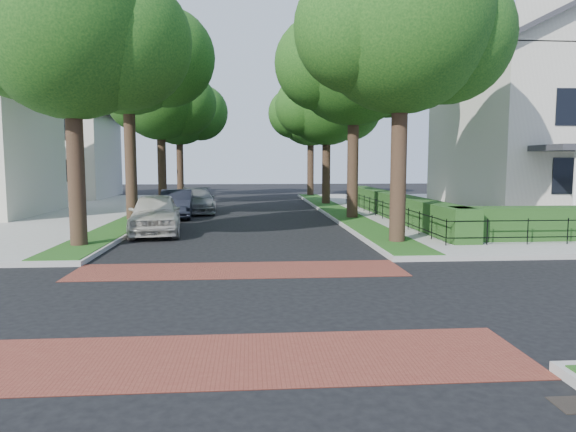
% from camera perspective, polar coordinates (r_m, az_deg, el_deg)
% --- Properties ---
extents(ground, '(120.00, 120.00, 0.00)m').
position_cam_1_polar(ground, '(11.10, -5.69, -9.45)').
color(ground, black).
rests_on(ground, ground).
extents(sidewalk_ne, '(30.00, 30.00, 0.15)m').
position_cam_1_polar(sidewalk_ne, '(35.48, 28.50, 0.61)').
color(sidewalk_ne, gray).
rests_on(sidewalk_ne, ground).
extents(crosswalk_far, '(9.00, 2.20, 0.01)m').
position_cam_1_polar(crosswalk_far, '(14.20, -5.39, -6.00)').
color(crosswalk_far, maroon).
rests_on(crosswalk_far, ground).
extents(crosswalk_near, '(9.00, 2.20, 0.01)m').
position_cam_1_polar(crosswalk_near, '(8.05, -6.25, -15.48)').
color(crosswalk_near, maroon).
rests_on(crosswalk_near, ground).
extents(grass_strip_ne, '(1.60, 29.80, 0.02)m').
position_cam_1_polar(grass_strip_ne, '(30.36, 5.42, 0.68)').
color(grass_strip_ne, '#254413').
rests_on(grass_strip_ne, sidewalk_ne).
extents(grass_strip_nw, '(1.60, 29.80, 0.02)m').
position_cam_1_polar(grass_strip_nw, '(30.46, -15.04, 0.52)').
color(grass_strip_nw, '#254413').
rests_on(grass_strip_nw, sidewalk_nw).
extents(tree_right_near, '(7.75, 6.67, 10.66)m').
position_cam_1_polar(tree_right_near, '(19.28, 12.62, 19.89)').
color(tree_right_near, black).
rests_on(tree_right_near, sidewalk_ne).
extents(tree_right_mid, '(8.25, 7.09, 11.22)m').
position_cam_1_polar(tree_right_mid, '(26.96, 7.49, 16.70)').
color(tree_right_mid, black).
rests_on(tree_right_mid, sidewalk_ne).
extents(tree_right_far, '(7.25, 6.23, 9.74)m').
position_cam_1_polar(tree_right_far, '(35.54, 4.43, 12.36)').
color(tree_right_far, black).
rests_on(tree_right_far, sidewalk_ne).
extents(tree_right_back, '(7.50, 6.45, 10.20)m').
position_cam_1_polar(tree_right_back, '(44.45, 2.64, 11.55)').
color(tree_right_back, black).
rests_on(tree_right_back, sidewalk_ne).
extents(tree_left_near, '(7.50, 6.45, 10.20)m').
position_cam_1_polar(tree_left_near, '(19.29, -22.53, 18.47)').
color(tree_left_near, black).
rests_on(tree_left_near, sidewalk_nw).
extents(tree_left_mid, '(8.00, 6.88, 11.48)m').
position_cam_1_polar(tree_left_mid, '(27.09, -17.09, 17.21)').
color(tree_left_mid, black).
rests_on(tree_left_mid, sidewalk_nw).
extents(tree_left_far, '(7.00, 6.02, 9.86)m').
position_cam_1_polar(tree_left_far, '(35.61, -13.80, 12.54)').
color(tree_left_far, black).
rests_on(tree_left_far, sidewalk_nw).
extents(tree_left_back, '(7.75, 6.66, 10.44)m').
position_cam_1_polar(tree_left_back, '(44.52, -11.86, 11.61)').
color(tree_left_back, black).
rests_on(tree_left_back, sidewalk_nw).
extents(hedge_main_road, '(1.00, 18.00, 1.20)m').
position_cam_1_polar(hedge_main_road, '(26.83, 11.76, 1.16)').
color(hedge_main_road, '#214417').
rests_on(hedge_main_road, sidewalk_ne).
extents(fence_main_road, '(0.06, 18.00, 0.90)m').
position_cam_1_polar(fence_main_road, '(26.63, 10.10, 0.83)').
color(fence_main_road, black).
rests_on(fence_main_road, sidewalk_ne).
extents(house_victorian, '(13.00, 13.05, 12.48)m').
position_cam_1_polar(house_victorian, '(31.85, 29.02, 10.78)').
color(house_victorian, beige).
rests_on(house_victorian, sidewalk_ne).
extents(house_left_far, '(10.00, 9.00, 10.14)m').
position_cam_1_polar(house_left_far, '(45.56, -24.82, 8.06)').
color(house_left_far, beige).
rests_on(house_left_far, sidewalk_nw).
extents(parked_car_front, '(2.60, 5.17, 1.69)m').
position_cam_1_polar(parked_car_front, '(21.85, -14.52, 0.27)').
color(parked_car_front, beige).
rests_on(parked_car_front, ground).
extents(parked_car_middle, '(1.93, 4.64, 1.49)m').
position_cam_1_polar(parked_car_middle, '(27.96, -12.28, 1.33)').
color(parked_car_middle, black).
rests_on(parked_car_middle, ground).
extents(parked_car_rear, '(2.54, 5.11, 1.43)m').
position_cam_1_polar(parked_car_rear, '(30.53, -10.05, 1.69)').
color(parked_car_rear, slate).
rests_on(parked_car_rear, ground).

